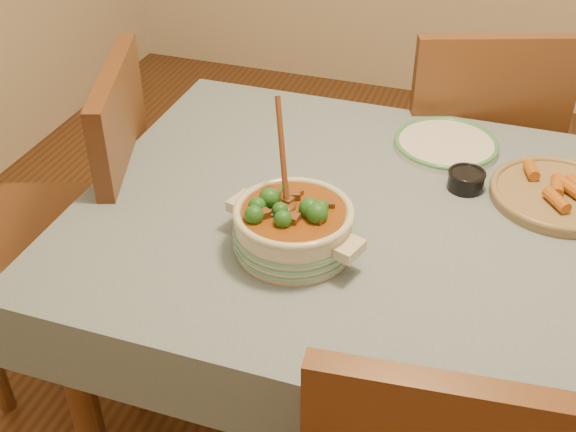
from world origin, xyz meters
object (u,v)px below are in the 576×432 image
(stew_casserole, at_px, (293,224))
(chair_left, at_px, (90,214))
(white_plate, at_px, (446,144))
(condiment_bowl, at_px, (466,179))
(chair_far, at_px, (471,151))
(dining_table, at_px, (438,259))
(fried_plate, at_px, (558,192))

(stew_casserole, height_order, chair_left, stew_casserole)
(white_plate, xyz_separation_m, condiment_bowl, (0.07, -0.18, 0.01))
(chair_far, bearing_deg, condiment_bowl, 72.72)
(white_plate, height_order, chair_far, chair_far)
(dining_table, relative_size, condiment_bowl, 18.12)
(stew_casserole, height_order, chair_far, stew_casserole)
(chair_far, bearing_deg, dining_table, 70.12)
(dining_table, relative_size, chair_far, 1.71)
(dining_table, distance_m, condiment_bowl, 0.21)
(stew_casserole, xyz_separation_m, chair_left, (-0.66, 0.20, -0.26))
(white_plate, relative_size, fried_plate, 0.86)
(chair_left, bearing_deg, white_plate, 91.14)
(dining_table, xyz_separation_m, condiment_bowl, (0.02, 0.18, 0.12))
(condiment_bowl, bearing_deg, chair_left, -170.81)
(condiment_bowl, height_order, chair_far, chair_far)
(white_plate, bearing_deg, fried_plate, -29.18)
(stew_casserole, relative_size, chair_far, 0.33)
(white_plate, relative_size, chair_left, 0.35)
(dining_table, height_order, chair_left, chair_left)
(stew_casserole, distance_m, white_plate, 0.59)
(stew_casserole, distance_m, chair_left, 0.73)
(white_plate, height_order, fried_plate, fried_plate)
(condiment_bowl, bearing_deg, chair_far, 92.36)
(dining_table, relative_size, chair_left, 1.69)
(white_plate, distance_m, condiment_bowl, 0.19)
(chair_far, xyz_separation_m, chair_left, (-0.95, -0.69, 0.00))
(dining_table, bearing_deg, condiment_bowl, 81.95)
(white_plate, relative_size, condiment_bowl, 3.74)
(dining_table, bearing_deg, white_plate, 97.75)
(white_plate, bearing_deg, condiment_bowl, -67.66)
(fried_plate, relative_size, chair_far, 0.41)
(fried_plate, bearing_deg, white_plate, 150.82)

